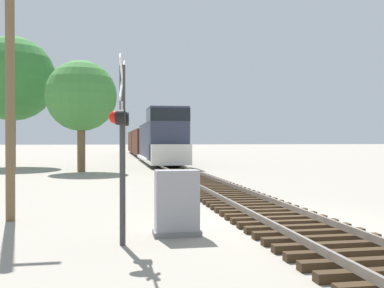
% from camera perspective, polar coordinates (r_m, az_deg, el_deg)
% --- Properties ---
extents(ground_plane, '(400.00, 400.00, 0.00)m').
position_cam_1_polar(ground_plane, '(12.36, 10.51, -9.52)').
color(ground_plane, gray).
extents(rail_track_bed, '(2.60, 160.00, 0.31)m').
position_cam_1_polar(rail_track_bed, '(12.34, 10.51, -8.90)').
color(rail_track_bed, '#382819').
rests_on(rail_track_bed, ground).
extents(freight_train, '(3.01, 46.91, 4.67)m').
position_cam_1_polar(freight_train, '(54.08, -5.67, 0.27)').
color(freight_train, '#33384C').
rests_on(freight_train, ground).
extents(crossing_signal_near, '(0.43, 1.01, 3.85)m').
position_cam_1_polar(crossing_signal_near, '(9.26, -8.99, 1.71)').
color(crossing_signal_near, '#333333').
rests_on(crossing_signal_near, ground).
extents(relay_cabinet, '(1.07, 0.56, 1.48)m').
position_cam_1_polar(relay_cabinet, '(10.18, -1.94, -7.54)').
color(relay_cabinet, slate).
rests_on(relay_cabinet, ground).
extents(utility_pole, '(1.80, 0.24, 7.44)m').
position_cam_1_polar(utility_pole, '(12.97, -22.11, 8.19)').
color(utility_pole, brown).
rests_on(utility_pole, ground).
extents(tree_far_right, '(4.79, 4.79, 7.54)m').
position_cam_1_polar(tree_far_right, '(31.44, -13.89, 5.91)').
color(tree_far_right, brown).
rests_on(tree_far_right, ground).
extents(tree_mid_background, '(6.76, 6.76, 10.46)m').
position_cam_1_polar(tree_mid_background, '(39.18, -21.80, 7.69)').
color(tree_mid_background, '#473521').
rests_on(tree_mid_background, ground).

